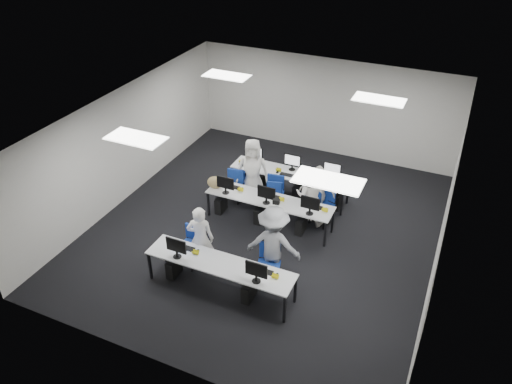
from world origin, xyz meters
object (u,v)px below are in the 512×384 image
at_px(chair_1, 268,273).
at_px(student_2, 253,171).
at_px(student_0, 201,239).
at_px(chair_2, 236,191).
at_px(chair_4, 322,212).
at_px(photographer, 273,244).
at_px(student_1, 310,196).
at_px(desk_front, 220,265).
at_px(chair_5, 238,187).
at_px(chair_7, 316,206).
at_px(desk_mid, 269,201).
at_px(student_3, 317,193).
at_px(chair_6, 275,197).
at_px(chair_3, 273,200).
at_px(chair_0, 190,252).

xyz_separation_m(chair_1, student_2, (-1.69, 2.90, 0.58)).
distance_m(chair_1, student_0, 1.64).
relative_size(chair_2, chair_4, 0.86).
bearing_deg(student_0, photographer, 175.34).
height_order(student_0, student_1, student_0).
distance_m(desk_front, student_2, 3.57).
bearing_deg(chair_5, chair_7, -9.63).
bearing_deg(desk_mid, student_2, 134.27).
distance_m(chair_5, student_3, 2.31).
relative_size(desk_mid, chair_2, 3.94).
bearing_deg(chair_6, chair_3, -96.01).
bearing_deg(desk_front, chair_4, 69.78).
bearing_deg(student_3, chair_0, -131.04).
height_order(desk_front, chair_2, chair_2).
height_order(chair_4, student_2, student_2).
relative_size(chair_1, chair_2, 1.19).
distance_m(desk_front, chair_3, 3.23).
bearing_deg(student_0, chair_6, -118.13).
height_order(chair_0, chair_7, chair_7).
xyz_separation_m(desk_front, student_3, (1.00, 3.27, 0.09)).
bearing_deg(desk_front, student_1, 73.88).
distance_m(chair_4, chair_5, 2.45).
distance_m(desk_mid, chair_5, 1.56).
bearing_deg(chair_2, chair_0, -79.78).
height_order(chair_3, chair_4, chair_3).
bearing_deg(chair_4, chair_0, -114.65).
distance_m(chair_2, chair_3, 1.11).
distance_m(chair_7, student_3, 0.48).
xyz_separation_m(chair_1, student_0, (-1.56, -0.10, 0.50)).
height_order(chair_3, student_2, student_2).
bearing_deg(student_3, student_1, -123.78).
bearing_deg(chair_3, student_3, -3.17).
height_order(chair_7, student_0, student_0).
bearing_deg(photographer, chair_5, -59.85).
xyz_separation_m(student_1, photographer, (-0.05, -2.27, 0.13)).
bearing_deg(student_0, chair_4, -142.06).
distance_m(chair_1, photographer, 0.65).
bearing_deg(student_0, student_1, -138.97).
height_order(chair_2, student_1, student_1).
distance_m(desk_mid, chair_2, 1.47).
relative_size(chair_1, photographer, 0.54).
bearing_deg(student_0, desk_mid, -125.93).
bearing_deg(chair_7, chair_4, -24.44).
height_order(chair_2, student_3, student_3).
bearing_deg(chair_6, chair_4, -22.81).
height_order(chair_7, student_3, student_3).
distance_m(chair_1, chair_5, 3.56).
bearing_deg(chair_1, desk_front, -161.38).
height_order(desk_front, chair_3, chair_3).
height_order(desk_front, chair_0, chair_0).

